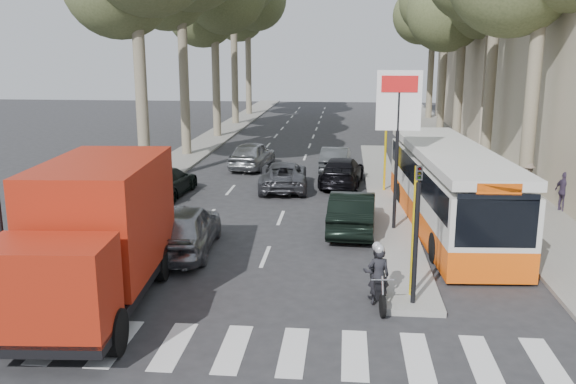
# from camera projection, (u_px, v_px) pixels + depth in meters

# --- Properties ---
(ground) EXTENTS (120.00, 120.00, 0.00)m
(ground) POSITION_uv_depth(u_px,v_px,m) (288.00, 281.00, 16.86)
(ground) COLOR #28282B
(ground) RESTS_ON ground
(sidewalk_right) EXTENTS (3.20, 70.00, 0.12)m
(sidewalk_right) POSITION_uv_depth(u_px,v_px,m) (453.00, 146.00, 40.27)
(sidewalk_right) COLOR gray
(sidewalk_right) RESTS_ON ground
(median_left) EXTENTS (2.40, 64.00, 0.12)m
(median_left) POSITION_uv_depth(u_px,v_px,m) (216.00, 136.00, 44.73)
(median_left) COLOR gray
(median_left) RESTS_ON ground
(traffic_island) EXTENTS (1.50, 26.00, 0.16)m
(traffic_island) POSITION_uv_depth(u_px,v_px,m) (384.00, 192.00, 27.20)
(traffic_island) COLOR gray
(traffic_island) RESTS_ON ground
(building_far) EXTENTS (11.00, 20.00, 16.00)m
(building_far) POSITION_uv_depth(u_px,v_px,m) (532.00, 26.00, 46.55)
(building_far) COLOR #B7A88E
(building_far) RESTS_ON ground
(billboard) EXTENTS (1.50, 12.10, 5.60)m
(billboard) POSITION_uv_depth(u_px,v_px,m) (398.00, 127.00, 20.56)
(billboard) COLOR yellow
(billboard) RESTS_ON ground
(traffic_light_island) EXTENTS (0.16, 0.41, 3.60)m
(traffic_light_island) POSITION_uv_depth(u_px,v_px,m) (417.00, 212.00, 14.54)
(traffic_light_island) COLOR black
(traffic_light_island) RESTS_ON ground
(tree_l_e) EXTENTS (7.40, 7.20, 14.49)m
(tree_l_e) POSITION_uv_depth(u_px,v_px,m) (249.00, 2.00, 57.92)
(tree_l_e) COLOR #6B604C
(tree_l_e) RESTS_ON ground
(tree_r_e) EXTENTS (7.40, 7.20, 14.10)m
(tree_r_e) POSITION_uv_depth(u_px,v_px,m) (436.00, 3.00, 54.45)
(tree_r_e) COLOR #6B604C
(tree_r_e) RESTS_ON ground
(silver_hatchback) EXTENTS (2.14, 4.76, 1.59)m
(silver_hatchback) POSITION_uv_depth(u_px,v_px,m) (184.00, 228.00, 19.12)
(silver_hatchback) COLOR gray
(silver_hatchback) RESTS_ON ground
(dark_hatchback) EXTENTS (1.77, 4.48, 1.45)m
(dark_hatchback) POSITION_uv_depth(u_px,v_px,m) (353.00, 211.00, 21.37)
(dark_hatchback) COLOR black
(dark_hatchback) RESTS_ON ground
(queue_car_a) EXTENTS (2.46, 4.73, 1.27)m
(queue_car_a) POSITION_uv_depth(u_px,v_px,m) (283.00, 175.00, 27.93)
(queue_car_a) COLOR #494B51
(queue_car_a) RESTS_ON ground
(queue_car_b) EXTENTS (2.29, 4.71, 1.32)m
(queue_car_b) POSITION_uv_depth(u_px,v_px,m) (342.00, 171.00, 28.72)
(queue_car_b) COLOR black
(queue_car_b) RESTS_ON ground
(queue_car_c) EXTENTS (2.28, 4.54, 1.48)m
(queue_car_c) POSITION_uv_depth(u_px,v_px,m) (252.00, 155.00, 32.82)
(queue_car_c) COLOR #919498
(queue_car_c) RESTS_ON ground
(queue_car_d) EXTENTS (1.61, 4.08, 1.32)m
(queue_car_d) POSITION_uv_depth(u_px,v_px,m) (335.00, 159.00, 31.92)
(queue_car_d) COLOR #484B4F
(queue_car_d) RESTS_ON ground
(queue_car_e) EXTENTS (2.09, 4.62, 1.31)m
(queue_car_e) POSITION_uv_depth(u_px,v_px,m) (165.00, 182.00, 26.50)
(queue_car_e) COLOR black
(queue_car_e) RESTS_ON ground
(red_truck) EXTENTS (3.00, 6.87, 3.58)m
(red_truck) POSITION_uv_depth(u_px,v_px,m) (96.00, 234.00, 14.81)
(red_truck) COLOR black
(red_truck) RESTS_ON ground
(city_bus) EXTENTS (3.17, 11.39, 2.96)m
(city_bus) POSITION_uv_depth(u_px,v_px,m) (448.00, 186.00, 21.53)
(city_bus) COLOR #F8590D
(city_bus) RESTS_ON ground
(motorcycle) EXTENTS (0.74, 1.90, 1.61)m
(motorcycle) POSITION_uv_depth(u_px,v_px,m) (377.00, 275.00, 15.28)
(motorcycle) COLOR black
(motorcycle) RESTS_ON ground
(pedestrian_near) EXTENTS (0.76, 1.00, 1.54)m
(pedestrian_near) POSITION_uv_depth(u_px,v_px,m) (564.00, 191.00, 23.65)
(pedestrian_near) COLOR #423550
(pedestrian_near) RESTS_ON sidewalk_right
(pedestrian_far) EXTENTS (1.09, 0.60, 1.61)m
(pedestrian_far) POSITION_uv_depth(u_px,v_px,m) (527.00, 181.00, 25.40)
(pedestrian_far) COLOR #716255
(pedestrian_far) RESTS_ON sidewalk_right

